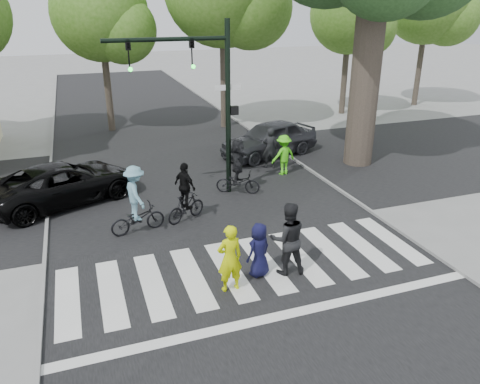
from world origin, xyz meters
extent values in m
plane|color=gray|center=(0.00, 0.00, 0.00)|extent=(120.00, 120.00, 0.00)
cube|color=black|center=(0.00, 5.00, 0.01)|extent=(10.00, 70.00, 0.01)
cube|color=black|center=(0.00, 8.00, 0.01)|extent=(70.00, 10.00, 0.01)
cube|color=gray|center=(-5.05, 5.00, 0.05)|extent=(0.10, 70.00, 0.10)
cube|color=gray|center=(5.05, 5.00, 0.05)|extent=(0.10, 70.00, 0.10)
cube|color=silver|center=(-4.50, 1.00, 0.01)|extent=(0.55, 3.00, 0.01)
cube|color=silver|center=(-3.50, 1.00, 0.01)|extent=(0.55, 3.00, 0.01)
cube|color=silver|center=(-2.50, 1.00, 0.01)|extent=(0.55, 3.00, 0.01)
cube|color=silver|center=(-1.50, 1.00, 0.01)|extent=(0.55, 3.00, 0.01)
cube|color=silver|center=(-0.50, 1.00, 0.01)|extent=(0.55, 3.00, 0.01)
cube|color=silver|center=(0.50, 1.00, 0.01)|extent=(0.55, 3.00, 0.01)
cube|color=silver|center=(1.50, 1.00, 0.01)|extent=(0.55, 3.00, 0.01)
cube|color=silver|center=(2.50, 1.00, 0.01)|extent=(0.55, 3.00, 0.01)
cube|color=silver|center=(3.50, 1.00, 0.01)|extent=(0.55, 3.00, 0.01)
cube|color=silver|center=(4.50, 1.00, 0.01)|extent=(0.55, 3.00, 0.01)
cube|color=silver|center=(0.00, -1.20, 0.01)|extent=(10.00, 0.30, 0.01)
cylinder|color=black|center=(1.20, 6.20, 3.00)|extent=(0.18, 0.18, 6.00)
cylinder|color=black|center=(-0.80, 6.20, 5.40)|extent=(4.00, 0.14, 0.14)
imported|color=black|center=(0.00, 6.20, 4.95)|extent=(0.16, 0.20, 1.00)
sphere|color=#19E533|center=(0.00, 6.08, 4.55)|extent=(0.14, 0.14, 0.14)
imported|color=black|center=(-2.00, 6.20, 4.95)|extent=(0.16, 0.20, 1.00)
sphere|color=#19E533|center=(-2.00, 6.08, 4.55)|extent=(0.14, 0.14, 0.14)
cube|color=black|center=(1.42, 6.20, 3.00)|extent=(0.28, 0.18, 0.30)
cube|color=#FF660C|center=(1.53, 6.20, 3.00)|extent=(0.02, 0.14, 0.20)
cube|color=white|center=(1.20, 6.20, 3.80)|extent=(0.90, 0.04, 0.18)
cylinder|color=brown|center=(7.50, 7.50, 3.50)|extent=(1.20, 1.20, 7.00)
cylinder|color=brown|center=(7.80, 7.30, 6.50)|extent=(1.29, 1.74, 2.93)
cylinder|color=brown|center=(-2.00, 16.80, 2.80)|extent=(0.36, 0.36, 5.60)
sphere|color=#3F791A|center=(-2.00, 16.80, 6.00)|extent=(4.80, 4.80, 4.80)
sphere|color=#3F791A|center=(-1.04, 16.08, 5.20)|extent=(3.36, 3.36, 3.36)
cylinder|color=brown|center=(4.00, 15.50, 3.36)|extent=(0.36, 0.36, 6.72)
sphere|color=#3F791A|center=(5.20, 14.60, 6.24)|extent=(4.20, 4.20, 4.20)
cylinder|color=brown|center=(12.00, 16.30, 2.73)|extent=(0.36, 0.36, 5.46)
sphere|color=#3F791A|center=(12.00, 16.30, 5.85)|extent=(4.60, 4.60, 4.60)
sphere|color=#3F791A|center=(12.92, 15.61, 5.07)|extent=(3.22, 3.22, 3.22)
cylinder|color=brown|center=(18.00, 16.90, 3.08)|extent=(0.36, 0.36, 6.16)
sphere|color=#3F791A|center=(18.00, 16.90, 6.60)|extent=(5.40, 5.40, 5.40)
sphere|color=#3F791A|center=(19.08, 16.09, 5.72)|extent=(3.78, 3.78, 3.78)
imported|color=#D5E904|center=(-0.76, 0.17, 0.86)|extent=(0.66, 0.47, 1.73)
imported|color=black|center=(0.14, 0.55, 0.72)|extent=(0.83, 0.71, 1.44)
imported|color=black|center=(0.86, 0.44, 0.97)|extent=(1.05, 0.89, 1.93)
imported|color=black|center=(-2.41, 4.02, 0.44)|extent=(1.74, 0.88, 0.87)
imported|color=#679AAA|center=(-2.41, 4.02, 1.27)|extent=(0.81, 1.18, 1.67)
imported|color=black|center=(-0.84, 4.34, 0.44)|extent=(1.50, 1.06, 0.88)
imported|color=black|center=(-0.84, 4.34, 1.16)|extent=(0.75, 0.96, 1.53)
imported|color=black|center=(1.47, 5.96, 0.42)|extent=(1.67, 1.23, 0.84)
imported|color=black|center=(1.47, 5.96, 1.22)|extent=(1.11, 1.54, 1.60)
imported|color=black|center=(-4.45, 7.19, 0.70)|extent=(5.55, 4.12, 1.40)
imported|color=#303135|center=(4.30, 9.75, 0.78)|extent=(4.94, 3.08, 1.57)
imported|color=#4DDC18|center=(3.86, 7.25, 0.81)|extent=(1.14, 0.78, 1.63)
imported|color=black|center=(3.64, 8.13, 0.86)|extent=(0.74, 0.63, 1.73)
camera|label=1|loc=(-3.76, -8.99, 6.48)|focal=35.00mm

